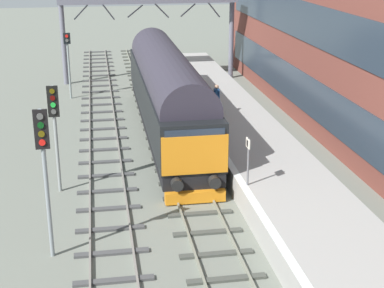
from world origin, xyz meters
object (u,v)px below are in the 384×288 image
Objects in this scene: diesel_locomotive at (167,91)px; signal_post_near at (45,164)px; waiting_passenger at (217,97)px; signal_post_mid at (55,124)px; signal_post_far at (68,58)px; platform_number_sign at (248,154)px.

diesel_locomotive is 13.12m from signal_post_near.
diesel_locomotive reaches higher than waiting_passenger.
signal_post_near is 14.65m from waiting_passenger.
signal_post_far is at bearing 90.00° from signal_post_mid.
signal_post_far is 2.65× the size of waiting_passenger.
waiting_passenger is at bearing -46.78° from signal_post_far.
signal_post_far is (-0.00, 20.75, -0.58)m from signal_post_near.
signal_post_far is at bearing 18.98° from waiting_passenger.
diesel_locomotive is at bearing -58.57° from signal_post_far.
signal_post_near reaches higher than platform_number_sign.
signal_post_near is at bearing 122.10° from waiting_passenger.
diesel_locomotive is 2.75m from waiting_passenger.
diesel_locomotive is at bearing 70.19° from waiting_passenger.
signal_post_mid is 15.38m from signal_post_far.
platform_number_sign reaches higher than waiting_passenger.
signal_post_far is at bearing 90.00° from signal_post_near.
signal_post_mid reaches higher than signal_post_far.
signal_post_mid is at bearing -129.38° from diesel_locomotive.
waiting_passenger is (2.70, 0.21, -0.49)m from diesel_locomotive.
diesel_locomotive is at bearing 101.34° from platform_number_sign.
signal_post_mid is 2.41× the size of platform_number_sign.
signal_post_mid is at bearing 158.34° from platform_number_sign.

